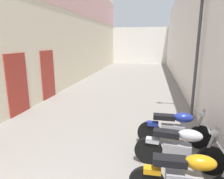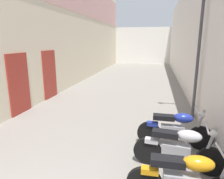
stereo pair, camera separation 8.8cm
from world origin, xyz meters
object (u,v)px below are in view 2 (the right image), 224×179
(motorcycle_fourth, at_px, (175,128))
(motorcycle_second, at_px, (185,178))
(motorcycle_third, at_px, (179,147))
(street_lamp, at_px, (196,43))

(motorcycle_fourth, bearing_deg, motorcycle_second, -90.00)
(motorcycle_second, distance_m, motorcycle_third, 0.97)
(motorcycle_third, bearing_deg, motorcycle_second, -90.00)
(motorcycle_fourth, xyz_separation_m, street_lamp, (0.69, 2.23, 2.05))
(motorcycle_fourth, bearing_deg, street_lamp, 72.68)
(motorcycle_fourth, relative_size, street_lamp, 0.43)
(motorcycle_third, xyz_separation_m, street_lamp, (0.69, 3.20, 2.05))
(motorcycle_second, height_order, motorcycle_fourth, same)
(street_lamp, bearing_deg, motorcycle_second, -99.45)
(motorcycle_third, relative_size, street_lamp, 0.43)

